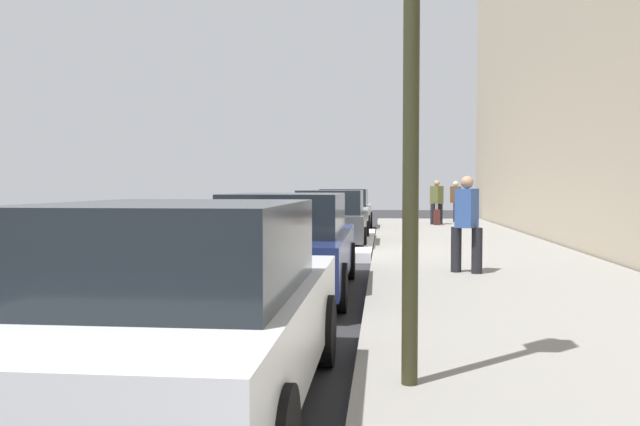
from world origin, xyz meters
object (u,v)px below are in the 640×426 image
object	(u,v)px
parked_car_silver	(345,210)
pedestrian_brown_coat	(456,200)
parked_car_navy	(289,243)
pedestrian_blue_coat	(467,221)
pedestrian_olive_coat	(437,201)
rolling_suitcase	(437,217)
parked_car_charcoal	(331,219)
parked_car_white	(184,310)

from	to	relation	value
parked_car_silver	pedestrian_brown_coat	world-z (taller)	pedestrian_brown_coat
parked_car_navy	pedestrian_blue_coat	distance (m)	3.19
pedestrian_brown_coat	parked_car_navy	bearing A→B (deg)	165.46
parked_car_navy	pedestrian_olive_coat	xyz separation A→B (m)	(15.16, -3.48, 0.29)
rolling_suitcase	parked_car_charcoal	bearing A→B (deg)	156.34
pedestrian_blue_coat	pedestrian_olive_coat	world-z (taller)	pedestrian_olive_coat
parked_car_charcoal	pedestrian_blue_coat	xyz separation A→B (m)	(-5.59, -2.76, 0.27)
parked_car_white	pedestrian_olive_coat	bearing A→B (deg)	-9.62
pedestrian_blue_coat	parked_car_navy	bearing A→B (deg)	116.96
pedestrian_brown_coat	rolling_suitcase	bearing A→B (deg)	156.94
parked_car_navy	pedestrian_blue_coat	size ratio (longest dim) A/B	2.85
pedestrian_olive_coat	rolling_suitcase	xyz separation A→B (m)	(-0.44, 0.03, -0.60)
pedestrian_olive_coat	rolling_suitcase	distance (m)	0.75
parked_car_navy	rolling_suitcase	distance (m)	15.12
pedestrian_brown_coat	pedestrian_blue_coat	world-z (taller)	pedestrian_brown_coat
parked_car_white	pedestrian_blue_coat	world-z (taller)	pedestrian_blue_coat
pedestrian_brown_coat	pedestrian_olive_coat	distance (m)	2.00
parked_car_white	parked_car_charcoal	bearing A→B (deg)	-0.22
parked_car_white	parked_car_charcoal	world-z (taller)	same
pedestrian_brown_coat	pedestrian_blue_coat	size ratio (longest dim) A/B	1.02
pedestrian_brown_coat	parked_car_silver	bearing A→B (deg)	130.71
parked_car_navy	parked_car_silver	distance (m)	13.21
pedestrian_olive_coat	pedestrian_blue_coat	bearing A→B (deg)	177.32
parked_car_navy	parked_car_silver	bearing A→B (deg)	-0.24
parked_car_navy	pedestrian_brown_coat	xyz separation A→B (m)	(16.94, -4.39, 0.29)
parked_car_navy	pedestrian_olive_coat	bearing A→B (deg)	-12.91
parked_car_navy	parked_car_charcoal	bearing A→B (deg)	-0.65
parked_car_white	pedestrian_olive_coat	world-z (taller)	pedestrian_olive_coat
parked_car_white	pedestrian_brown_coat	xyz separation A→B (m)	(22.09, -4.36, 0.29)
pedestrian_brown_coat	pedestrian_olive_coat	world-z (taller)	pedestrian_olive_coat
parked_car_charcoal	pedestrian_olive_coat	bearing A→B (deg)	-22.67
rolling_suitcase	pedestrian_olive_coat	bearing A→B (deg)	-3.56
parked_car_white	parked_car_navy	xyz separation A→B (m)	(5.15, 0.03, 0.00)
rolling_suitcase	parked_car_white	bearing A→B (deg)	170.25
parked_car_charcoal	rolling_suitcase	bearing A→B (deg)	-23.66
pedestrian_brown_coat	parked_car_charcoal	bearing A→B (deg)	156.47
rolling_suitcase	pedestrian_blue_coat	bearing A→B (deg)	177.35
parked_car_charcoal	parked_car_silver	world-z (taller)	same
parked_car_navy	rolling_suitcase	xyz separation A→B (m)	(14.72, -3.45, -0.31)
parked_car_white	parked_car_navy	bearing A→B (deg)	0.38
parked_car_navy	parked_car_silver	world-z (taller)	same
parked_car_charcoal	pedestrian_brown_coat	size ratio (longest dim) A/B	2.47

